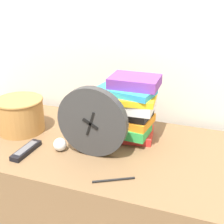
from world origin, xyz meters
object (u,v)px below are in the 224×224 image
Objects in this scene: basket at (20,114)px; desk_clock at (92,122)px; book_stack at (130,109)px; tv_remote at (26,150)px; crumpled_paper_ball at (60,144)px; pen at (114,180)px.

desk_clock is at bearing -12.29° from basket.
book_stack is 1.30× the size of basket.
basket reaches higher than tv_remote.
tv_remote is 2.98× the size of crumpled_paper_ball.
tv_remote is 0.14m from crumpled_paper_ball.
crumpled_paper_ball is at bearing -22.01° from basket.
desk_clock is 1.01× the size of book_stack.
desk_clock is 0.20m from book_stack.
pen is (0.04, -0.32, -0.14)m from book_stack.
book_stack is 0.35m from pen.
basket is 0.29m from crumpled_paper_ball.
basket is (-0.40, 0.09, -0.06)m from desk_clock.
desk_clock reaches higher than basket.
book_stack is 5.24× the size of crumpled_paper_ball.
crumpled_paper_ball is 0.31m from pen.
basket is at bearing 129.11° from tv_remote.
tv_remote reaches higher than pen.
basket reaches higher than pen.
basket is at bearing 167.71° from desk_clock.
book_stack is at bearing 60.43° from desk_clock.
tv_remote is (-0.36, -0.26, -0.13)m from book_stack.
desk_clock reaches higher than book_stack.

